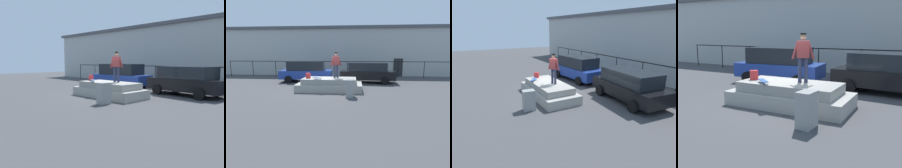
% 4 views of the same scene
% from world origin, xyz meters
% --- Properties ---
extents(ground_plane, '(60.00, 60.00, 0.00)m').
position_xyz_m(ground_plane, '(0.00, 0.00, 0.00)').
color(ground_plane, '#424244').
extents(concrete_ledge, '(4.47, 2.06, 0.88)m').
position_xyz_m(concrete_ledge, '(0.34, -0.42, 0.40)').
color(concrete_ledge, '#9E9B93').
rests_on(concrete_ledge, ground_plane).
extents(skateboarder, '(0.78, 0.42, 1.76)m').
position_xyz_m(skateboarder, '(0.78, -0.25, 1.90)').
color(skateboarder, '#2D334C').
rests_on(skateboarder, concrete_ledge).
extents(skateboard, '(0.70, 0.66, 0.12)m').
position_xyz_m(skateboard, '(-0.40, -1.06, 0.98)').
color(skateboard, '#264C8C').
rests_on(skateboard, concrete_ledge).
extents(backpack, '(0.33, 0.34, 0.36)m').
position_xyz_m(backpack, '(-1.13, -0.58, 1.06)').
color(backpack, red).
rests_on(backpack, concrete_ledge).
extents(car_blue_hatchback_near, '(4.75, 2.45, 1.89)m').
position_xyz_m(car_blue_hatchback_near, '(-2.29, 3.39, 0.99)').
color(car_blue_hatchback_near, navy).
rests_on(car_blue_hatchback_near, ground_plane).
extents(car_black_hatchback_mid, '(4.80, 2.51, 1.78)m').
position_xyz_m(car_black_hatchback_mid, '(3.26, 3.33, 0.94)').
color(car_black_hatchback_mid, black).
rests_on(car_black_hatchback_mid, ground_plane).
extents(utility_box, '(0.49, 0.64, 1.05)m').
position_xyz_m(utility_box, '(1.80, -2.17, 0.53)').
color(utility_box, gray).
rests_on(utility_box, ground_plane).
extents(fence_row, '(24.06, 0.06, 1.73)m').
position_xyz_m(fence_row, '(0.00, 6.64, 1.26)').
color(fence_row, black).
rests_on(fence_row, ground_plane).
extents(warehouse_building, '(35.55, 8.73, 5.59)m').
position_xyz_m(warehouse_building, '(0.00, 12.07, 2.81)').
color(warehouse_building, '#B2B2AD').
rests_on(warehouse_building, ground_plane).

